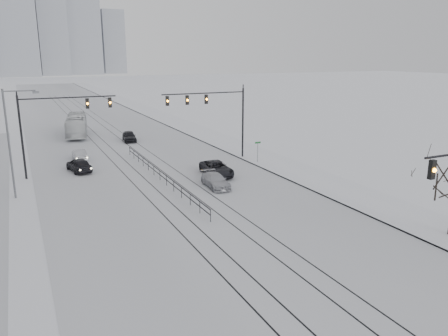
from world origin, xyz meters
TOP-DOWN VIEW (x-y plane):
  - road at (0.00, 60.00)m, footprint 22.00×260.00m
  - sidewalk_east at (13.50, 60.00)m, footprint 5.00×260.00m
  - curb at (11.05, 60.00)m, footprint 0.10×260.00m
  - tram_rails at (-0.00, 40.00)m, footprint 5.30×180.00m
  - skyline at (5.02, 273.63)m, footprint 96.00×48.00m
  - traffic_mast_ne at (8.15, 34.99)m, footprint 9.60×0.37m
  - traffic_mast_nw at (-8.52, 36.00)m, footprint 9.10×0.37m
  - street_light_west at (-12.20, 30.00)m, footprint 2.73×0.25m
  - median_fence at (0.00, 30.00)m, footprint 0.06×24.00m
  - street_sign at (11.80, 32.00)m, footprint 0.70×0.06m
  - sedan_sb_inner at (-6.51, 36.60)m, footprint 2.41×4.43m
  - sedan_sb_outer at (-5.77, 41.79)m, footprint 1.32×3.76m
  - sedan_nb_front at (5.58, 29.26)m, footprint 2.72×5.19m
  - sedan_nb_right at (3.84, 25.65)m, footprint 1.91×4.28m
  - sedan_nb_far at (2.00, 50.55)m, footprint 2.15×4.32m
  - box_truck at (-3.92, 58.14)m, footprint 4.40×11.45m

SIDE VIEW (x-z plane):
  - road at x=0.00m, z-range 0.00..0.02m
  - tram_rails at x=0.00m, z-range 0.02..0.03m
  - curb at x=11.05m, z-range 0.00..0.12m
  - sidewalk_east at x=13.50m, z-range 0.00..0.16m
  - median_fence at x=0.00m, z-range 0.03..1.03m
  - sedan_nb_right at x=3.84m, z-range 0.00..1.22m
  - sedan_sb_outer at x=-5.77m, z-range 0.00..1.24m
  - sedan_nb_front at x=5.58m, z-range 0.00..1.40m
  - sedan_nb_far at x=2.00m, z-range 0.00..1.41m
  - sedan_sb_inner at x=-6.51m, z-range 0.00..1.43m
  - box_truck at x=-3.92m, z-range 0.00..3.11m
  - street_sign at x=11.80m, z-range 0.41..2.81m
  - street_light_west at x=-12.20m, z-range 0.71..9.71m
  - traffic_mast_nw at x=-8.52m, z-range 1.57..9.57m
  - traffic_mast_ne at x=8.15m, z-range 1.76..9.76m
  - skyline at x=5.02m, z-range -5.35..66.65m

